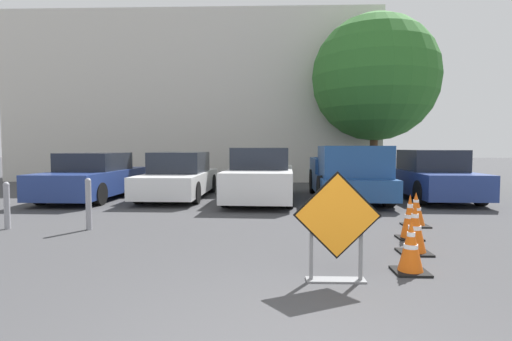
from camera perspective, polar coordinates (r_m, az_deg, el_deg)
ground_plane at (r=12.63m, az=2.84°, el=-3.90°), size 96.00×96.00×0.00m
road_closed_sign at (r=4.82m, az=11.48°, el=-7.59°), size 1.03×0.20×1.32m
traffic_cone_nearest at (r=5.51m, az=21.24°, el=-10.19°), size 0.42×0.42×0.67m
traffic_cone_second at (r=6.49m, az=21.73°, el=-7.69°), size 0.45×0.45×0.78m
traffic_cone_third at (r=7.48m, az=21.12°, el=-6.20°), size 0.40×0.40×0.79m
traffic_cone_fourth at (r=8.70m, az=21.86°, el=-5.20°), size 0.48×0.48×0.70m
parked_car_nearest at (r=13.39m, az=-22.16°, el=-0.90°), size 1.98×4.61×1.42m
parked_car_second at (r=12.88m, az=-10.88°, el=-0.88°), size 1.86×4.66×1.44m
parked_car_third at (r=11.95m, az=0.73°, el=-0.84°), size 2.06×4.75×1.58m
pickup_truck at (r=12.19m, az=13.02°, el=-0.74°), size 2.14×5.11×1.63m
parked_car_fourth at (r=13.31m, az=23.82°, el=-0.81°), size 1.88×4.25×1.51m
bollard_nearest at (r=8.37m, az=-22.81°, el=-4.24°), size 0.12×0.12×1.00m
bollard_second at (r=9.17m, az=-32.03°, el=-4.09°), size 0.12×0.12×0.93m
building_facade_backdrop at (r=20.89m, az=-8.22°, el=9.68°), size 17.36×5.00×7.81m
street_tree_behind_lot at (r=17.62m, az=16.63°, el=12.56°), size 5.19×5.19×7.06m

